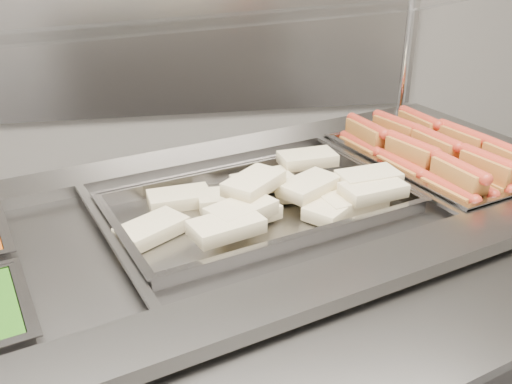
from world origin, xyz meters
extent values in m
cube|color=#A59F9A|center=(0.00, 2.45, 1.20)|extent=(3.00, 0.04, 1.20)
cube|color=slate|center=(0.10, 0.40, 0.48)|extent=(2.15, 1.43, 0.96)
cube|color=slate|center=(0.23, 0.03, 0.98)|extent=(2.02, 0.81, 0.03)
cube|color=slate|center=(-0.02, 0.76, 0.98)|extent=(2.02, 0.81, 0.03)
cube|color=slate|center=(1.02, 0.71, 0.98)|extent=(0.34, 0.64, 0.03)
cube|color=black|center=(0.10, 0.40, 0.85)|extent=(1.90, 1.18, 0.02)
cube|color=slate|center=(0.55, 0.55, 0.99)|extent=(0.22, 0.60, 0.01)
cube|color=slate|center=(-0.21, 0.29, 0.99)|extent=(0.22, 0.60, 0.01)
cube|color=slate|center=(0.28, -0.14, 0.94)|extent=(1.98, 0.90, 0.02)
cylinder|color=silver|center=(0.80, 1.01, 1.24)|extent=(0.03, 0.03, 0.49)
cube|color=silver|center=(0.03, 0.61, 1.42)|extent=(1.83, 0.89, 0.09)
cube|color=#AC5824|center=(0.69, 0.39, 0.97)|extent=(0.11, 0.18, 0.06)
cylinder|color=red|center=(0.69, 0.39, 1.00)|extent=(0.09, 0.18, 0.03)
cube|color=#AC5824|center=(0.62, 0.57, 0.97)|extent=(0.11, 0.18, 0.06)
cylinder|color=red|center=(0.62, 0.57, 1.00)|extent=(0.09, 0.18, 0.03)
cube|color=#AC5824|center=(0.56, 0.76, 0.97)|extent=(0.11, 0.18, 0.06)
cylinder|color=red|center=(0.56, 0.76, 1.00)|extent=(0.09, 0.18, 0.03)
cube|color=#AC5824|center=(0.75, 0.41, 0.98)|extent=(0.11, 0.18, 0.06)
cylinder|color=red|center=(0.75, 0.41, 1.00)|extent=(0.09, 0.18, 0.03)
cube|color=#AC5824|center=(0.69, 0.60, 0.98)|extent=(0.11, 0.18, 0.06)
cylinder|color=red|center=(0.69, 0.60, 1.00)|extent=(0.09, 0.18, 0.03)
cube|color=#AC5824|center=(0.63, 0.78, 0.98)|extent=(0.11, 0.18, 0.06)
cylinder|color=red|center=(0.63, 0.78, 1.00)|extent=(0.10, 0.18, 0.03)
cube|color=#AC5824|center=(0.82, 0.44, 0.98)|extent=(0.10, 0.18, 0.06)
cylinder|color=red|center=(0.82, 0.44, 1.00)|extent=(0.09, 0.18, 0.03)
cube|color=#AC5824|center=(0.76, 0.62, 0.97)|extent=(0.11, 0.18, 0.06)
cylinder|color=red|center=(0.76, 0.62, 1.00)|extent=(0.09, 0.18, 0.03)
cube|color=#AC5824|center=(0.69, 0.80, 0.98)|extent=(0.11, 0.18, 0.06)
cylinder|color=red|center=(0.69, 0.80, 1.00)|extent=(0.09, 0.18, 0.03)
cube|color=#AC5824|center=(0.88, 0.46, 0.97)|extent=(0.11, 0.18, 0.06)
cylinder|color=red|center=(0.88, 0.46, 1.00)|extent=(0.10, 0.18, 0.03)
cube|color=#AC5824|center=(0.82, 0.64, 0.97)|extent=(0.10, 0.18, 0.06)
cylinder|color=red|center=(0.82, 0.64, 1.00)|extent=(0.09, 0.18, 0.03)
cube|color=#AC5824|center=(0.76, 0.82, 0.97)|extent=(0.10, 0.18, 0.06)
cylinder|color=red|center=(0.76, 0.82, 1.00)|extent=(0.09, 0.18, 0.03)
cube|color=#AC5824|center=(0.71, 0.40, 1.03)|extent=(0.10, 0.18, 0.06)
cylinder|color=red|center=(0.71, 0.40, 1.06)|extent=(0.08, 0.19, 0.03)
cube|color=#AC5824|center=(0.66, 0.59, 1.03)|extent=(0.12, 0.18, 0.06)
cylinder|color=red|center=(0.66, 0.59, 1.06)|extent=(0.10, 0.18, 0.03)
cube|color=#AC5824|center=(0.58, 0.77, 1.03)|extent=(0.10, 0.18, 0.06)
cylinder|color=red|center=(0.58, 0.77, 1.06)|extent=(0.08, 0.19, 0.03)
cube|color=#AC5824|center=(0.82, 0.44, 1.03)|extent=(0.11, 0.18, 0.06)
cylinder|color=red|center=(0.82, 0.44, 1.06)|extent=(0.10, 0.18, 0.03)
cube|color=#AC5824|center=(0.75, 0.62, 1.03)|extent=(0.10, 0.18, 0.06)
cylinder|color=red|center=(0.75, 0.62, 1.06)|extent=(0.09, 0.18, 0.03)
cube|color=#AC5824|center=(0.69, 0.79, 1.03)|extent=(0.12, 0.18, 0.06)
cylinder|color=red|center=(0.69, 0.79, 1.06)|extent=(0.10, 0.18, 0.03)
cube|color=#AC5824|center=(0.92, 0.48, 1.03)|extent=(0.10, 0.18, 0.06)
cylinder|color=red|center=(0.92, 0.48, 1.06)|extent=(0.08, 0.18, 0.03)
cube|color=#AC5824|center=(0.86, 0.66, 1.03)|extent=(0.11, 0.18, 0.06)
cylinder|color=red|center=(0.86, 0.66, 1.06)|extent=(0.09, 0.18, 0.03)
cube|color=#AC5824|center=(0.79, 0.82, 1.03)|extent=(0.10, 0.18, 0.06)
cylinder|color=red|center=(0.79, 0.82, 1.06)|extent=(0.08, 0.19, 0.03)
cube|color=#D0BA8C|center=(0.30, 0.47, 0.99)|extent=(0.17, 0.09, 0.04)
cube|color=#D0BA8C|center=(-0.12, 0.32, 0.98)|extent=(0.19, 0.18, 0.04)
cube|color=#D0BA8C|center=(-0.04, 0.49, 0.98)|extent=(0.18, 0.12, 0.04)
cube|color=#D0BA8C|center=(0.09, 0.46, 0.98)|extent=(0.17, 0.10, 0.04)
cube|color=#D0BA8C|center=(0.19, 0.54, 0.99)|extent=(0.19, 0.14, 0.04)
cube|color=#D0BA8C|center=(0.35, 0.36, 0.99)|extent=(0.19, 0.18, 0.04)
cube|color=#D0BA8C|center=(0.12, 0.35, 0.99)|extent=(0.19, 0.16, 0.04)
cube|color=#D0BA8C|center=(0.41, 0.38, 0.99)|extent=(0.18, 0.13, 0.04)
cube|color=#D0BA8C|center=(0.34, 0.62, 1.02)|extent=(0.18, 0.11, 0.04)
cube|color=#D0BA8C|center=(0.47, 0.44, 1.02)|extent=(0.18, 0.12, 0.04)
cube|color=#D0BA8C|center=(0.05, 0.24, 1.02)|extent=(0.19, 0.15, 0.04)
cube|color=#D0BA8C|center=(0.46, 0.37, 1.02)|extent=(0.18, 0.13, 0.04)
cube|color=#D0BA8C|center=(0.30, 0.43, 1.02)|extent=(0.19, 0.17, 0.04)
cube|color=#D0BA8C|center=(0.10, 0.31, 1.02)|extent=(0.19, 0.17, 0.04)
cube|color=#D0BA8C|center=(0.14, 0.40, 1.05)|extent=(0.18, 0.18, 0.04)
camera|label=1|loc=(-0.08, -0.91, 1.66)|focal=40.00mm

